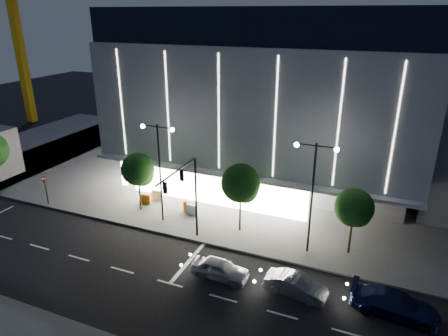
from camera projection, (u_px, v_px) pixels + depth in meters
ground at (157, 265)px, 29.70m from camera, size 160.00×160.00×0.00m
sidewalk_museum at (296, 166)px, 48.51m from camera, size 70.00×40.00×0.15m
museum at (281, 92)px, 44.42m from camera, size 30.00×25.80×18.00m
traffic_mast at (187, 189)px, 30.38m from camera, size 0.33×5.89×7.07m
street_lamp_west at (159, 159)px, 33.76m from camera, size 3.16×0.36×9.00m
street_lamp_east at (313, 183)px, 29.10m from camera, size 3.16×0.36×9.00m
ped_signal_far at (46, 187)px, 38.25m from camera, size 0.22×0.24×3.00m
tree_left at (138, 171)px, 36.40m from camera, size 3.02×3.02×5.72m
tree_mid at (241, 185)px, 32.71m from camera, size 3.25×3.25×6.15m
tree_right at (354, 210)px, 29.65m from camera, size 2.91×2.91×5.51m
car_lead at (220, 269)px, 28.08m from camera, size 4.17×1.68×1.42m
car_second at (296, 286)px, 26.37m from camera, size 4.33×1.93×1.38m
car_third at (395, 304)px, 24.66m from camera, size 5.38×2.43×1.53m
barrier_a at (145, 199)px, 38.70m from camera, size 1.12×0.37×1.00m
barrier_b at (157, 195)px, 39.48m from camera, size 1.12×0.37×1.00m
barrier_c at (189, 207)px, 37.10m from camera, size 1.11×0.32×1.00m
barrier_d at (192, 210)px, 36.60m from camera, size 1.11×0.32×1.00m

